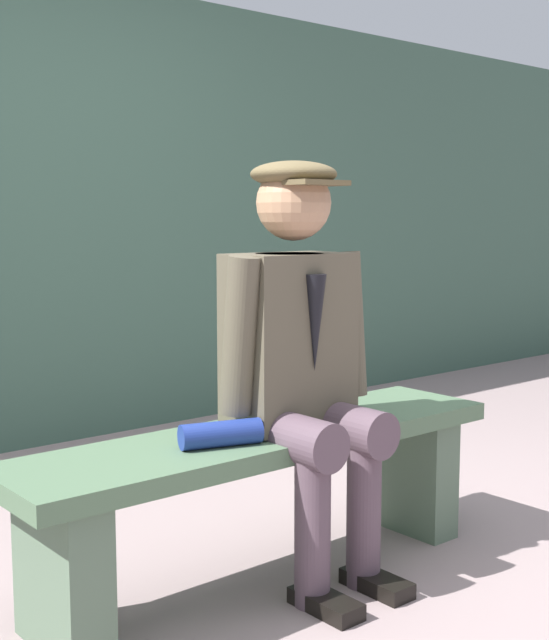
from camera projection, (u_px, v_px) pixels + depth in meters
The scene contains 4 objects.
ground_plane at pixel (265, 579), 2.76m from camera, with size 30.00×30.00×0.00m, color gray.
bench at pixel (265, 476), 2.72m from camera, with size 1.73×0.42×0.50m.
seated_man at pixel (301, 349), 2.70m from camera, with size 0.57×0.53×1.34m.
rolled_magazine at pixel (221, 434), 2.51m from camera, with size 0.08×0.08×0.25m, color navy.
Camera 1 is at (1.67, 2.05, 1.17)m, focal length 47.74 mm.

